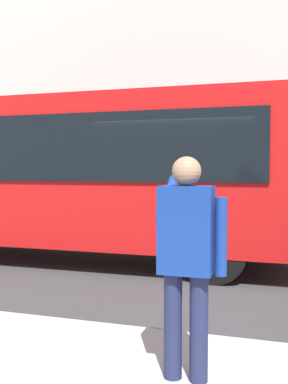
% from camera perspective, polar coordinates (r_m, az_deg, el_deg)
% --- Properties ---
extents(ground_plane, '(60.00, 60.00, 0.00)m').
position_cam_1_polar(ground_plane, '(8.10, 5.31, -9.51)').
color(ground_plane, '#38383A').
extents(building_facade_far, '(28.00, 1.55, 12.00)m').
position_cam_1_polar(building_facade_far, '(15.22, 11.13, 19.12)').
color(building_facade_far, beige).
rests_on(building_facade_far, ground_plane).
extents(red_bus, '(9.05, 2.54, 3.08)m').
position_cam_1_polar(red_bus, '(8.79, -9.73, 2.51)').
color(red_bus, red).
rests_on(red_bus, ground_plane).
extents(pedestrian_photographer, '(0.53, 0.52, 1.70)m').
position_cam_1_polar(pedestrian_photographer, '(3.40, 5.50, -7.48)').
color(pedestrian_photographer, '#1E2347').
rests_on(pedestrian_photographer, sidewalk_curb).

